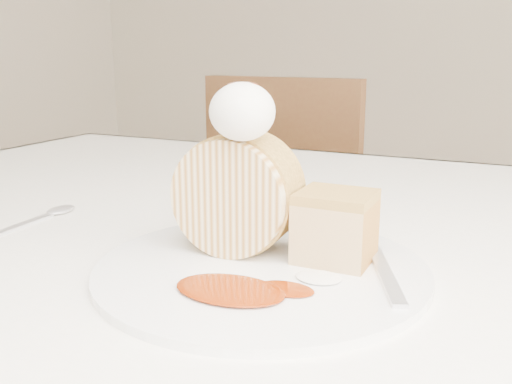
% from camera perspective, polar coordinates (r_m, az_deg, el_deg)
% --- Properties ---
extents(table, '(1.40, 0.90, 0.75)m').
position_cam_1_polar(table, '(0.74, 2.67, -8.81)').
color(table, white).
rests_on(table, ground).
extents(chair_far, '(0.44, 0.44, 0.88)m').
position_cam_1_polar(chair_far, '(1.58, 4.04, -2.35)').
color(chair_far, brown).
rests_on(chair_far, ground).
extents(plate, '(0.30, 0.30, 0.01)m').
position_cam_1_polar(plate, '(0.52, 0.53, -7.69)').
color(plate, white).
rests_on(plate, table).
extents(roulade_slice, '(0.11, 0.07, 0.11)m').
position_cam_1_polar(roulade_slice, '(0.54, -1.87, -0.18)').
color(roulade_slice, beige).
rests_on(roulade_slice, plate).
extents(cake_chunk, '(0.07, 0.06, 0.06)m').
position_cam_1_polar(cake_chunk, '(0.53, 7.93, -3.88)').
color(cake_chunk, tan).
rests_on(cake_chunk, plate).
extents(whipped_cream, '(0.06, 0.06, 0.05)m').
position_cam_1_polar(whipped_cream, '(0.50, -1.37, 8.03)').
color(whipped_cream, white).
rests_on(whipped_cream, roulade_slice).
extents(caramel_drizzle, '(0.03, 0.02, 0.01)m').
position_cam_1_polar(caramel_drizzle, '(0.50, -1.34, 11.37)').
color(caramel_drizzle, maroon).
rests_on(caramel_drizzle, whipped_cream).
extents(caramel_pool, '(0.09, 0.06, 0.00)m').
position_cam_1_polar(caramel_pool, '(0.46, -2.63, -9.71)').
color(caramel_pool, maroon).
rests_on(caramel_pool, plate).
extents(fork, '(0.09, 0.17, 0.00)m').
position_cam_1_polar(fork, '(0.51, 12.81, -8.02)').
color(fork, silver).
rests_on(fork, plate).
extents(spoon, '(0.03, 0.15, 0.00)m').
position_cam_1_polar(spoon, '(0.70, -23.27, -3.43)').
color(spoon, silver).
rests_on(spoon, table).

